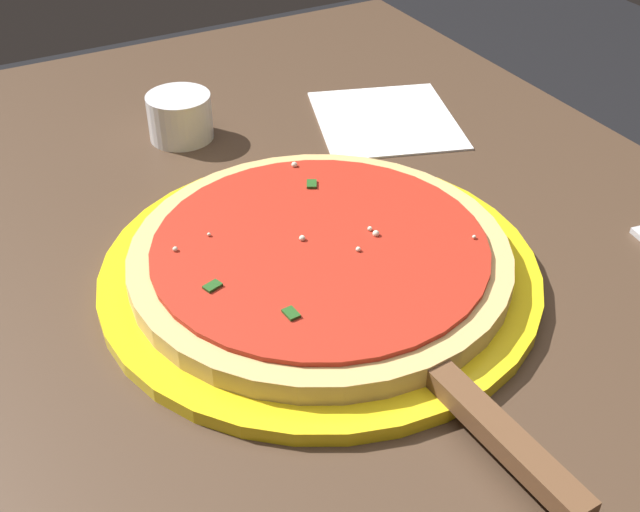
% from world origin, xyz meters
% --- Properties ---
extents(restaurant_table, '(1.05, 0.70, 0.77)m').
position_xyz_m(restaurant_table, '(0.00, 0.00, 0.62)').
color(restaurant_table, black).
rests_on(restaurant_table, ground_plane).
extents(serving_plate, '(0.33, 0.33, 0.01)m').
position_xyz_m(serving_plate, '(0.01, 0.02, 0.78)').
color(serving_plate, yellow).
rests_on(serving_plate, restaurant_table).
extents(pizza, '(0.28, 0.28, 0.02)m').
position_xyz_m(pizza, '(0.01, 0.02, 0.79)').
color(pizza, '#DBB26B').
rests_on(pizza, serving_plate).
extents(pizza_server, '(0.22, 0.07, 0.01)m').
position_xyz_m(pizza_server, '(-0.15, 0.01, 0.79)').
color(pizza_server, silver).
rests_on(pizza_server, serving_plate).
extents(cup_small_sauce, '(0.06, 0.06, 0.04)m').
position_xyz_m(cup_small_sauce, '(0.27, 0.03, 0.80)').
color(cup_small_sauce, silver).
rests_on(cup_small_sauce, restaurant_table).
extents(napkin_folded_right, '(0.19, 0.18, 0.00)m').
position_xyz_m(napkin_folded_right, '(0.21, -0.16, 0.78)').
color(napkin_folded_right, white).
rests_on(napkin_folded_right, restaurant_table).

